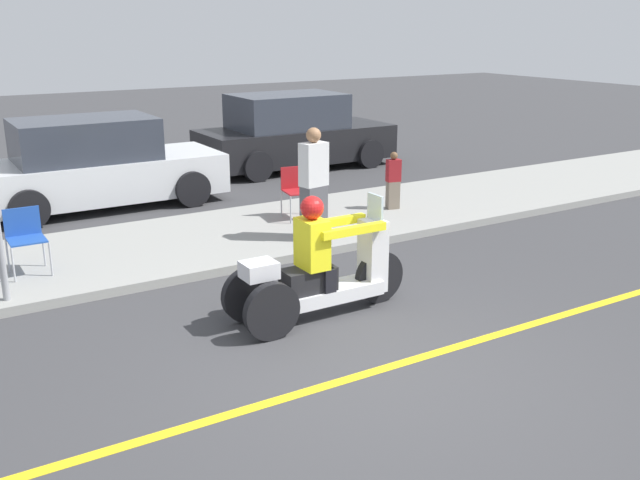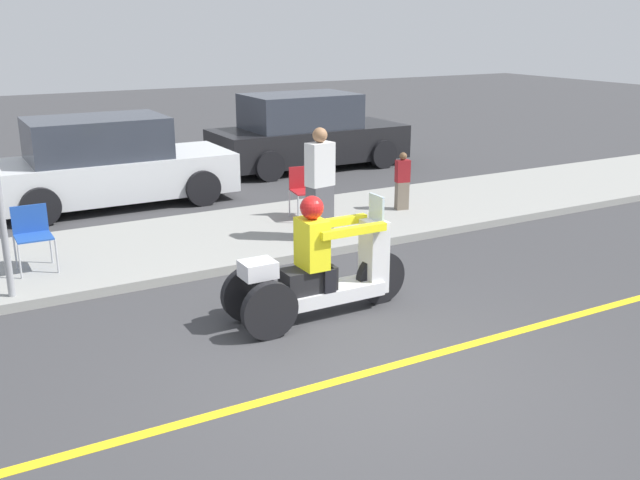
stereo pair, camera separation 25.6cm
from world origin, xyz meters
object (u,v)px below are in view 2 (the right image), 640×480
(folding_chair_set_back, at_px, (304,187))
(parked_car_lot_left, at_px, (306,134))
(motorcycle_trike, at_px, (319,273))
(folding_chair_curbside, at_px, (32,231))
(parked_car_lot_right, at_px, (107,164))
(spectator_far_back, at_px, (402,182))
(spectator_near_curb, at_px, (320,186))

(folding_chair_set_back, xyz_separation_m, parked_car_lot_left, (2.25, 4.14, 0.15))
(motorcycle_trike, bearing_deg, folding_chair_curbside, 131.50)
(folding_chair_curbside, height_order, parked_car_lot_right, parked_car_lot_right)
(folding_chair_curbside, bearing_deg, spectator_far_back, 1.63)
(spectator_far_back, bearing_deg, parked_car_lot_right, 142.11)
(folding_chair_set_back, relative_size, folding_chair_curbside, 1.00)
(parked_car_lot_left, bearing_deg, folding_chair_set_back, -118.57)
(folding_chair_curbside, bearing_deg, motorcycle_trike, -48.50)
(spectator_near_curb, distance_m, parked_car_lot_right, 4.55)
(parked_car_lot_left, bearing_deg, folding_chair_curbside, -144.26)
(folding_chair_set_back, bearing_deg, motorcycle_trike, -115.70)
(folding_chair_curbside, bearing_deg, parked_car_lot_right, 62.46)
(folding_chair_set_back, distance_m, parked_car_lot_right, 3.78)
(folding_chair_curbside, xyz_separation_m, parked_car_lot_right, (1.77, 3.40, 0.12))
(motorcycle_trike, relative_size, spectator_near_curb, 1.34)
(motorcycle_trike, relative_size, folding_chair_set_back, 2.68)
(motorcycle_trike, xyz_separation_m, parked_car_lot_left, (3.92, 7.59, 0.26))
(folding_chair_curbside, bearing_deg, parked_car_lot_left, 35.74)
(folding_chair_curbside, height_order, parked_car_lot_left, parked_car_lot_left)
(spectator_far_back, xyz_separation_m, parked_car_lot_left, (0.58, 4.51, 0.18))
(folding_chair_set_back, distance_m, folding_chair_curbside, 4.28)
(folding_chair_set_back, bearing_deg, spectator_near_curb, -107.44)
(folding_chair_set_back, bearing_deg, parked_car_lot_right, 130.80)
(folding_chair_set_back, relative_size, parked_car_lot_left, 0.19)
(spectator_far_back, xyz_separation_m, folding_chair_set_back, (-1.68, 0.37, 0.03))
(spectator_near_curb, bearing_deg, parked_car_lot_right, 117.60)
(spectator_near_curb, relative_size, parked_car_lot_left, 0.37)
(motorcycle_trike, relative_size, folding_chair_curbside, 2.68)
(motorcycle_trike, bearing_deg, parked_car_lot_right, 97.30)
(spectator_far_back, distance_m, folding_chair_curbside, 5.92)
(spectator_near_curb, height_order, parked_car_lot_right, spectator_near_curb)
(motorcycle_trike, bearing_deg, spectator_far_back, 42.73)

